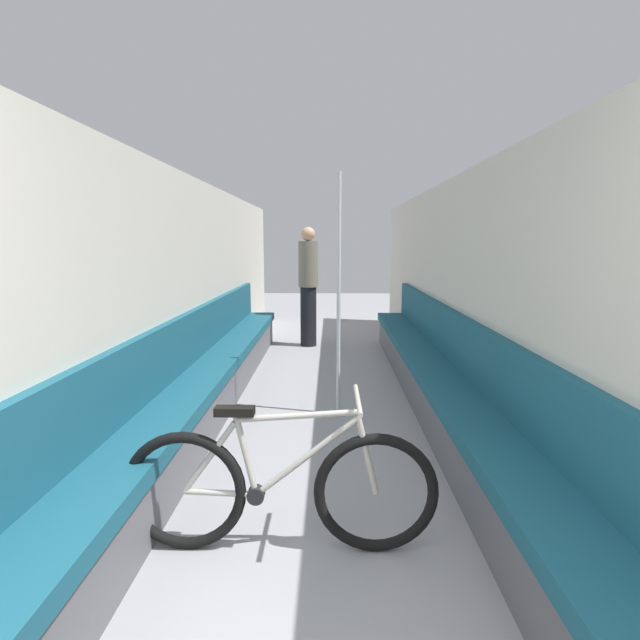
% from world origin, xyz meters
% --- Properties ---
extents(wall_left, '(0.10, 11.09, 2.23)m').
position_xyz_m(wall_left, '(-1.32, 3.95, 1.11)').
color(wall_left, beige).
rests_on(wall_left, ground).
extents(wall_right, '(0.10, 11.09, 2.23)m').
position_xyz_m(wall_right, '(1.32, 3.95, 1.11)').
color(wall_right, beige).
rests_on(wall_right, ground).
extents(bench_seat_row_left, '(0.44, 6.78, 0.95)m').
position_xyz_m(bench_seat_row_left, '(-1.08, 3.93, 0.32)').
color(bench_seat_row_left, '#5B5B60').
rests_on(bench_seat_row_left, ground).
extents(bench_seat_row_right, '(0.44, 6.78, 0.95)m').
position_xyz_m(bench_seat_row_right, '(1.08, 3.93, 0.32)').
color(bench_seat_row_right, '#5B5B60').
rests_on(bench_seat_row_right, ground).
extents(bicycle, '(1.63, 0.46, 0.83)m').
position_xyz_m(bicycle, '(-0.19, 1.83, 0.34)').
color(bicycle, black).
rests_on(bicycle, ground).
extents(grab_pole_near, '(0.08, 0.08, 2.21)m').
position_xyz_m(grab_pole_near, '(0.15, 3.93, 1.07)').
color(grab_pole_near, gray).
rests_on(grab_pole_near, ground).
extents(passenger_standing, '(0.30, 0.30, 1.82)m').
position_xyz_m(passenger_standing, '(-0.27, 7.03, 0.94)').
color(passenger_standing, black).
rests_on(passenger_standing, ground).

